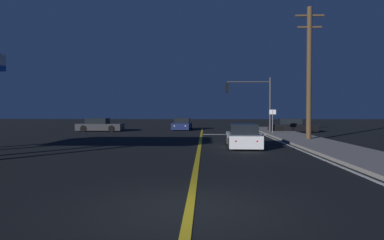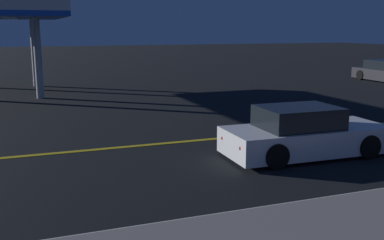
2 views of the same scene
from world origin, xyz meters
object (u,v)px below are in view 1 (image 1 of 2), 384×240
car_mid_block_charcoal (100,126)px  utility_pole_right (309,72)px  car_far_approaching_black (292,126)px  car_parked_curb_white (243,137)px  car_distant_tail_navy (182,124)px  street_sign_corner (273,117)px  traffic_signal_near_right (253,96)px

car_mid_block_charcoal → utility_pole_right: utility_pole_right is taller
car_far_approaching_black → utility_pole_right: bearing=-6.0°
car_mid_block_charcoal → car_far_approaching_black: size_ratio=1.01×
car_far_approaching_black → car_mid_block_charcoal: bearing=-90.5°
car_far_approaching_black → car_parked_curb_white: same height
car_far_approaching_black → car_parked_curb_white: (-6.34, -14.39, -0.00)m
car_distant_tail_navy → car_far_approaching_black: 11.68m
utility_pole_right → car_distant_tail_navy: bearing=125.5°
street_sign_corner → car_parked_curb_white: bearing=-109.8°
car_parked_curb_white → car_distant_tail_navy: bearing=106.0°
traffic_signal_near_right → street_sign_corner: bearing=115.4°
car_parked_curb_white → utility_pole_right: bearing=42.1°
car_distant_tail_navy → car_parked_curb_white: 18.68m
car_mid_block_charcoal → street_sign_corner: street_sign_corner is taller
utility_pole_right → street_sign_corner: size_ratio=4.15×
car_parked_curb_white → street_sign_corner: 10.80m
car_distant_tail_navy → utility_pole_right: bearing=127.3°
car_mid_block_charcoal → traffic_signal_near_right: size_ratio=0.90×
traffic_signal_near_right → utility_pole_right: size_ratio=0.56×
car_mid_block_charcoal → traffic_signal_near_right: bearing=83.6°
car_distant_tail_navy → street_sign_corner: size_ratio=2.08×
car_mid_block_charcoal → street_sign_corner: (16.68, -4.90, 0.94)m
car_distant_tail_navy → utility_pole_right: size_ratio=0.50×
car_parked_curb_white → traffic_signal_near_right: traffic_signal_near_right is taller
car_parked_curb_white → street_sign_corner: (3.65, 10.12, 0.94)m
car_distant_tail_navy → car_far_approaching_black: (11.08, -3.68, 0.00)m
traffic_signal_near_right → car_mid_block_charcoal: bearing=-7.8°
car_mid_block_charcoal → car_far_approaching_black: same height
car_parked_curb_white → car_mid_block_charcoal: bearing=132.2°
traffic_signal_near_right → car_parked_curb_white: bearing=79.8°
utility_pole_right → traffic_signal_near_right: bearing=107.7°
street_sign_corner → utility_pole_right: bearing=-76.4°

